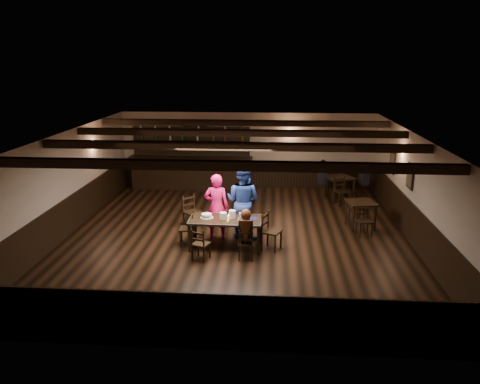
# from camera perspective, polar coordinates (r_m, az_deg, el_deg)

# --- Properties ---
(ground) EXTENTS (10.00, 10.00, 0.00)m
(ground) POSITION_cam_1_polar(r_m,az_deg,el_deg) (12.39, -0.43, -5.46)
(ground) COLOR black
(ground) RESTS_ON ground
(room_shell) EXTENTS (9.02, 10.02, 2.71)m
(room_shell) POSITION_cam_1_polar(r_m,az_deg,el_deg) (11.90, -0.38, 2.45)
(room_shell) COLOR beige
(room_shell) RESTS_ON ground
(dining_table) EXTENTS (1.81, 0.94, 0.75)m
(dining_table) POSITION_cam_1_polar(r_m,az_deg,el_deg) (11.48, -1.78, -3.60)
(dining_table) COLOR black
(dining_table) RESTS_ON ground
(chair_near_left) EXTENTS (0.46, 0.45, 0.78)m
(chair_near_left) POSITION_cam_1_polar(r_m,az_deg,el_deg) (10.86, -4.97, -6.12)
(chair_near_left) COLOR black
(chair_near_left) RESTS_ON ground
(chair_near_right) EXTENTS (0.37, 0.35, 0.77)m
(chair_near_right) POSITION_cam_1_polar(r_m,az_deg,el_deg) (10.85, 0.71, -6.12)
(chair_near_right) COLOR black
(chair_near_right) RESTS_ON ground
(chair_end_left) EXTENTS (0.41, 0.42, 0.84)m
(chair_end_left) POSITION_cam_1_polar(r_m,az_deg,el_deg) (11.79, -6.13, -4.14)
(chair_end_left) COLOR black
(chair_end_left) RESTS_ON ground
(chair_end_right) EXTENTS (0.55, 0.56, 0.94)m
(chair_end_right) POSITION_cam_1_polar(r_m,az_deg,el_deg) (11.46, 3.50, -4.39)
(chair_end_right) COLOR black
(chair_end_right) RESTS_ON ground
(chair_far_pushed) EXTENTS (0.59, 0.59, 0.92)m
(chair_far_pushed) POSITION_cam_1_polar(r_m,az_deg,el_deg) (12.96, -6.03, -2.05)
(chair_far_pushed) COLOR black
(chair_far_pushed) RESTS_ON ground
(woman_pink) EXTENTS (0.63, 0.42, 1.73)m
(woman_pink) POSITION_cam_1_polar(r_m,az_deg,el_deg) (12.01, -2.88, -1.80)
(woman_pink) COLOR #FF1B87
(woman_pink) RESTS_ON ground
(man_blue) EXTENTS (1.17, 1.06, 1.96)m
(man_blue) POSITION_cam_1_polar(r_m,az_deg,el_deg) (12.06, 0.37, -1.13)
(man_blue) COLOR navy
(man_blue) RESTS_ON ground
(seated_person) EXTENTS (0.33, 0.49, 0.80)m
(seated_person) POSITION_cam_1_polar(r_m,az_deg,el_deg) (10.76, 0.72, -4.19)
(seated_person) COLOR black
(seated_person) RESTS_ON ground
(cake) EXTENTS (0.32, 0.32, 0.10)m
(cake) POSITION_cam_1_polar(r_m,az_deg,el_deg) (11.55, -4.09, -2.93)
(cake) COLOR white
(cake) RESTS_ON dining_table
(plate_stack_a) EXTENTS (0.18, 0.18, 0.17)m
(plate_stack_a) POSITION_cam_1_polar(r_m,az_deg,el_deg) (11.42, -2.06, -2.91)
(plate_stack_a) COLOR white
(plate_stack_a) RESTS_ON dining_table
(plate_stack_b) EXTENTS (0.17, 0.17, 0.20)m
(plate_stack_b) POSITION_cam_1_polar(r_m,az_deg,el_deg) (11.47, -0.96, -2.72)
(plate_stack_b) COLOR white
(plate_stack_b) RESTS_ON dining_table
(tea_light) EXTENTS (0.05, 0.05, 0.06)m
(tea_light) POSITION_cam_1_polar(r_m,az_deg,el_deg) (11.57, -1.41, -2.96)
(tea_light) COLOR #A5A8AD
(tea_light) RESTS_ON dining_table
(salt_shaker) EXTENTS (0.03, 0.03, 0.09)m
(salt_shaker) POSITION_cam_1_polar(r_m,az_deg,el_deg) (11.29, -0.20, -3.34)
(salt_shaker) COLOR silver
(salt_shaker) RESTS_ON dining_table
(pepper_shaker) EXTENTS (0.03, 0.03, 0.08)m
(pepper_shaker) POSITION_cam_1_polar(r_m,az_deg,el_deg) (11.30, 0.26, -3.33)
(pepper_shaker) COLOR #A5A8AD
(pepper_shaker) RESTS_ON dining_table
(drink_glass) EXTENTS (0.07, 0.07, 0.12)m
(drink_glass) POSITION_cam_1_polar(r_m,az_deg,el_deg) (11.55, 0.05, -2.81)
(drink_glass) COLOR silver
(drink_glass) RESTS_ON dining_table
(menu_red) EXTENTS (0.34, 0.30, 0.00)m
(menu_red) POSITION_cam_1_polar(r_m,az_deg,el_deg) (11.31, 0.64, -3.52)
(menu_red) COLOR maroon
(menu_red) RESTS_ON dining_table
(menu_blue) EXTENTS (0.35, 0.26, 0.00)m
(menu_blue) POSITION_cam_1_polar(r_m,az_deg,el_deg) (11.48, 1.24, -3.23)
(menu_blue) COLOR #0F124C
(menu_blue) RESTS_ON dining_table
(bar_counter) EXTENTS (4.38, 0.70, 2.20)m
(bar_counter) POSITION_cam_1_polar(r_m,az_deg,el_deg) (16.91, -5.97, 2.89)
(bar_counter) COLOR black
(bar_counter) RESTS_ON ground
(back_table_a) EXTENTS (0.85, 0.85, 0.75)m
(back_table_a) POSITION_cam_1_polar(r_m,az_deg,el_deg) (13.26, 14.55, -1.60)
(back_table_a) COLOR black
(back_table_a) RESTS_ON ground
(back_table_b) EXTENTS (1.11, 1.11, 0.75)m
(back_table_b) POSITION_cam_1_polar(r_m,az_deg,el_deg) (15.85, 11.99, 1.46)
(back_table_b) COLOR black
(back_table_b) RESTS_ON ground
(bg_patron_left) EXTENTS (0.30, 0.43, 0.81)m
(bg_patron_left) POSITION_cam_1_polar(r_m,az_deg,el_deg) (15.92, 10.04, 2.46)
(bg_patron_left) COLOR black
(bg_patron_left) RESTS_ON ground
(bg_patron_right) EXTENTS (0.31, 0.42, 0.78)m
(bg_patron_right) POSITION_cam_1_polar(r_m,az_deg,el_deg) (16.08, 14.92, 2.23)
(bg_patron_right) COLOR black
(bg_patron_right) RESTS_ON ground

